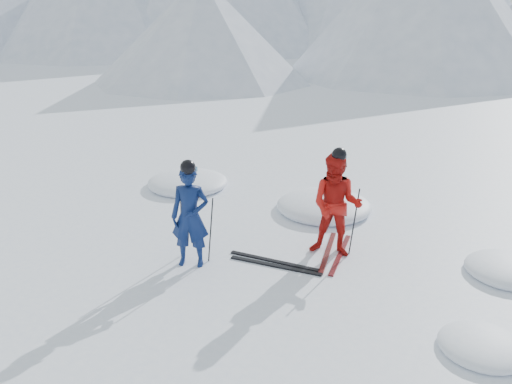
% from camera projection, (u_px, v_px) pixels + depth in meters
% --- Properties ---
extents(ground, '(160.00, 160.00, 0.00)m').
position_uv_depth(ground, '(351.00, 282.00, 8.96)').
color(ground, white).
rests_on(ground, ground).
extents(skier_blue, '(0.77, 0.64, 1.81)m').
position_uv_depth(skier_blue, '(190.00, 217.00, 9.26)').
color(skier_blue, '#0C1D4D').
rests_on(skier_blue, ground).
extents(skier_red, '(1.03, 0.87, 1.91)m').
position_uv_depth(skier_red, '(336.00, 205.00, 9.62)').
color(skier_red, '#B3130E').
rests_on(skier_red, ground).
extents(pole_blue_left, '(0.12, 0.08, 1.20)m').
position_uv_depth(pole_blue_left, '(181.00, 227.00, 9.61)').
color(pole_blue_left, black).
rests_on(pole_blue_left, ground).
extents(pole_blue_right, '(0.12, 0.07, 1.20)m').
position_uv_depth(pole_blue_right, '(211.00, 230.00, 9.47)').
color(pole_blue_right, black).
rests_on(pole_blue_right, ground).
extents(pole_red_left, '(0.13, 0.10, 1.27)m').
position_uv_depth(pole_red_left, '(324.00, 214.00, 10.06)').
color(pole_red_left, black).
rests_on(pole_red_left, ground).
extents(pole_red_right, '(0.13, 0.09, 1.27)m').
position_uv_depth(pole_red_right, '(354.00, 222.00, 9.72)').
color(pole_red_right, black).
rests_on(pole_red_right, ground).
extents(ski_worn_left, '(0.43, 1.68, 0.03)m').
position_uv_depth(ski_worn_left, '(328.00, 252.00, 9.99)').
color(ski_worn_left, black).
rests_on(ski_worn_left, ground).
extents(ski_worn_right, '(0.31, 1.70, 0.03)m').
position_uv_depth(ski_worn_right, '(340.00, 254.00, 9.89)').
color(ski_worn_right, black).
rests_on(ski_worn_right, ground).
extents(ski_loose_a, '(1.70, 0.13, 0.03)m').
position_uv_depth(ski_loose_a, '(274.00, 261.00, 9.64)').
color(ski_loose_a, black).
rests_on(ski_loose_a, ground).
extents(ski_loose_b, '(1.70, 0.19, 0.03)m').
position_uv_depth(ski_loose_b, '(276.00, 266.00, 9.47)').
color(ski_loose_b, black).
rests_on(ski_loose_b, ground).
extents(snow_lumps, '(9.12, 5.43, 0.46)m').
position_uv_depth(snow_lumps, '(296.00, 214.00, 11.76)').
color(snow_lumps, white).
rests_on(snow_lumps, ground).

